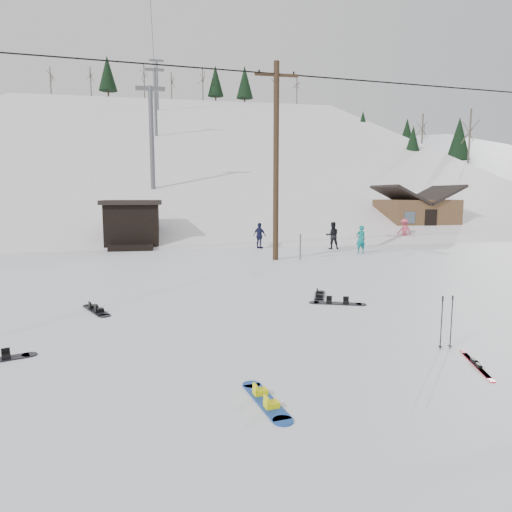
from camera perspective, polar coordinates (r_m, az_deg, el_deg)
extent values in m
plane|color=white|center=(8.05, 12.18, -14.77)|extent=(200.00, 200.00, 0.00)
cube|color=white|center=(63.69, -8.07, -6.10)|extent=(60.00, 85.24, 65.97)
cube|color=white|center=(71.46, 24.34, -4.38)|extent=(45.66, 93.98, 54.59)
cylinder|color=#3A2819|center=(21.46, 2.52, 11.52)|extent=(0.26, 0.26, 9.00)
cube|color=#3A2819|center=(22.07, 2.58, 21.68)|extent=(2.00, 0.12, 0.12)
cylinder|color=black|center=(22.10, 2.58, 21.98)|extent=(0.08, 0.08, 0.12)
cylinder|color=#595B60|center=(21.42, 5.58, 1.86)|extent=(0.07, 0.07, 1.80)
cube|color=white|center=(21.32, 5.63, 3.58)|extent=(0.50, 0.04, 0.60)
cube|color=black|center=(27.95, -15.15, 3.69)|extent=(3.00, 3.00, 2.50)
cube|color=black|center=(27.89, -15.24, 6.50)|extent=(3.40, 3.40, 0.25)
cube|color=black|center=(26.25, -15.33, 1.04)|extent=(2.40, 1.20, 0.30)
cylinder|color=#595B60|center=(37.07, -12.90, 13.97)|extent=(0.36, 0.36, 8.00)
cube|color=#595B60|center=(37.69, -13.08, 19.71)|extent=(2.20, 0.30, 0.30)
cylinder|color=#595B60|center=(57.83, -12.46, 18.13)|extent=(0.36, 0.36, 8.00)
cube|color=#595B60|center=(58.65, -12.58, 21.78)|extent=(2.20, 0.30, 0.30)
cylinder|color=#595B60|center=(78.73, -12.25, 20.10)|extent=(0.36, 0.36, 8.00)
cube|color=#595B60|center=(79.64, -12.33, 22.76)|extent=(2.20, 0.30, 0.30)
cube|color=brown|center=(35.73, 19.29, 4.50)|extent=(5.00, 4.00, 2.70)
cube|color=black|center=(35.03, 17.49, 7.30)|extent=(2.69, 4.40, 1.43)
cube|color=black|center=(36.39, 21.26, 7.13)|extent=(2.69, 4.40, 1.43)
cube|color=black|center=(34.02, 20.99, 3.86)|extent=(0.90, 0.06, 1.90)
cube|color=#18439D|center=(7.09, 1.23, -17.70)|extent=(0.49, 1.29, 0.03)
cylinder|color=#18439D|center=(7.62, -0.59, -15.80)|extent=(0.29, 0.29, 0.03)
cylinder|color=#18439D|center=(6.57, 3.39, -19.88)|extent=(0.29, 0.29, 0.03)
cube|color=yellow|center=(7.26, 0.54, -16.60)|extent=(0.23, 0.19, 0.08)
cube|color=yellow|center=(6.87, 1.97, -18.05)|extent=(0.23, 0.19, 0.08)
cube|color=red|center=(9.24, 25.97, -12.32)|extent=(0.50, 1.35, 0.02)
cube|color=black|center=(9.23, 25.98, -12.10)|extent=(0.14, 0.26, 0.06)
cube|color=red|center=(9.37, 25.67, -12.04)|extent=(0.50, 1.35, 0.02)
cube|color=black|center=(9.36, 25.68, -11.81)|extent=(0.14, 0.26, 0.06)
cylinder|color=black|center=(9.82, 22.17, -7.82)|extent=(0.02, 0.02, 1.05)
cylinder|color=black|center=(9.95, 22.03, -10.44)|extent=(0.08, 0.08, 0.01)
cylinder|color=black|center=(9.70, 22.32, -4.93)|extent=(0.03, 0.03, 0.10)
cylinder|color=black|center=(9.94, 23.23, -7.69)|extent=(0.02, 0.02, 1.05)
cylinder|color=black|center=(10.07, 23.09, -10.28)|extent=(0.08, 0.08, 0.01)
cylinder|color=black|center=(9.82, 23.38, -4.83)|extent=(0.03, 0.03, 0.10)
cylinder|color=black|center=(9.91, -26.47, -11.00)|extent=(0.28, 0.28, 0.02)
cube|color=black|center=(9.88, -28.78, -10.89)|extent=(0.21, 0.24, 0.08)
cube|color=black|center=(12.85, -19.35, -6.44)|extent=(0.85, 1.34, 0.03)
cylinder|color=black|center=(13.48, -20.20, -5.84)|extent=(0.31, 0.31, 0.03)
cylinder|color=black|center=(12.23, -18.41, -7.11)|extent=(0.31, 0.31, 0.03)
cube|color=black|center=(13.07, -19.67, -5.97)|extent=(0.27, 0.24, 0.09)
cube|color=black|center=(12.62, -19.03, -6.42)|extent=(0.27, 0.24, 0.09)
cube|color=black|center=(13.10, 10.14, -5.86)|extent=(1.32, 0.74, 0.03)
cylinder|color=black|center=(13.12, 13.00, -5.92)|extent=(0.30, 0.30, 0.03)
cylinder|color=black|center=(13.11, 7.29, -5.79)|extent=(0.30, 0.30, 0.03)
cube|color=black|center=(13.09, 11.18, -5.64)|extent=(0.23, 0.26, 0.09)
cube|color=black|center=(13.09, 9.12, -5.60)|extent=(0.23, 0.26, 0.09)
cube|color=black|center=(13.99, 7.96, -4.95)|extent=(0.72, 1.28, 0.03)
cylinder|color=black|center=(14.61, 8.04, -4.42)|extent=(0.29, 0.29, 0.03)
cylinder|color=black|center=(13.38, 7.87, -5.54)|extent=(0.29, 0.29, 0.03)
cube|color=black|center=(14.20, 8.00, -4.54)|extent=(0.25, 0.22, 0.08)
cube|color=black|center=(13.76, 7.94, -4.94)|extent=(0.25, 0.22, 0.08)
imported|color=#0B7777|center=(24.52, 12.96, 2.04)|extent=(0.57, 0.40, 1.47)
imported|color=black|center=(26.18, 9.53, 2.54)|extent=(0.83, 0.69, 1.53)
imported|color=#CE485D|center=(31.36, 18.04, 3.07)|extent=(1.02, 0.65, 1.50)
imported|color=#17193A|center=(26.08, 0.46, 2.56)|extent=(0.84, 0.89, 1.47)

